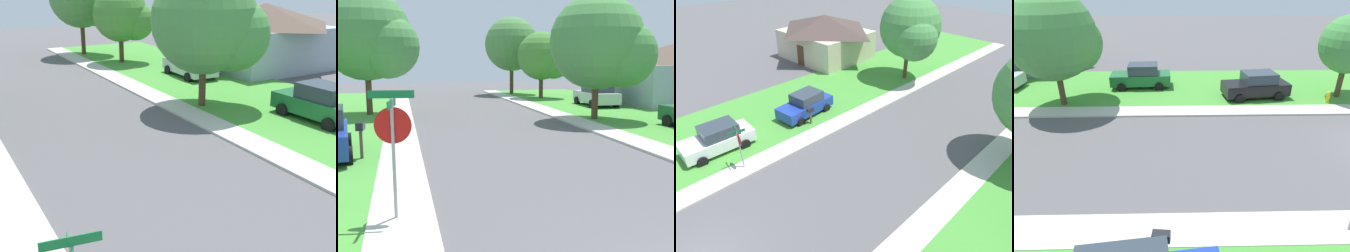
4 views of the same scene
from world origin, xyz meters
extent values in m
cube|color=beige|center=(4.70, 12.00, 0.05)|extent=(1.40, 56.00, 0.10)
cube|color=beige|center=(-4.70, 12.00, 0.05)|extent=(1.40, 56.00, 0.10)
cube|color=#479338|center=(-9.40, 12.00, 0.04)|extent=(8.00, 56.00, 0.08)
cylinder|color=#9E9EA3|center=(-4.82, 4.69, 1.30)|extent=(0.07, 0.07, 2.60)
cylinder|color=red|center=(-4.81, 4.74, 2.05)|extent=(0.76, 0.14, 0.76)
cylinder|color=white|center=(-4.81, 4.76, 2.05)|extent=(0.66, 0.10, 0.67)
cylinder|color=red|center=(-4.81, 4.77, 2.05)|extent=(0.54, 0.09, 0.55)
cube|color=#146B38|center=(-4.82, 4.69, 2.69)|extent=(0.91, 0.16, 0.16)
cube|color=#146B38|center=(-4.82, 4.69, 2.50)|extent=(0.16, 0.91, 0.16)
cube|color=#1E389E|center=(-7.37, 11.11, 0.70)|extent=(2.30, 4.48, 0.76)
cube|color=#2D3842|center=(-7.39, 11.31, 1.42)|extent=(1.84, 2.28, 0.68)
cylinder|color=black|center=(-6.32, 9.89, 0.32)|extent=(0.31, 0.66, 0.64)
cylinder|color=black|center=(-8.11, 9.68, 0.32)|extent=(0.31, 0.66, 0.64)
cylinder|color=black|center=(-6.64, 12.54, 0.32)|extent=(0.31, 0.66, 0.64)
cylinder|color=black|center=(-8.42, 12.32, 0.32)|extent=(0.31, 0.66, 0.64)
cube|color=white|center=(-7.50, 4.42, 0.70)|extent=(1.96, 4.36, 0.76)
cube|color=#2D3842|center=(-7.49, 4.62, 1.42)|extent=(1.68, 2.16, 0.68)
cylinder|color=black|center=(-6.65, 3.05, 0.32)|extent=(0.26, 0.65, 0.64)
cylinder|color=black|center=(-8.45, 3.12, 0.32)|extent=(0.26, 0.65, 0.64)
cylinder|color=black|center=(-6.55, 5.72, 0.32)|extent=(0.26, 0.65, 0.64)
cylinder|color=black|center=(-8.35, 5.78, 0.32)|extent=(0.26, 0.65, 0.64)
cylinder|color=#4C3823|center=(-6.49, 22.32, 1.47)|extent=(0.36, 0.36, 2.93)
sphere|color=#458543|center=(-6.49, 22.32, 4.80)|extent=(5.34, 5.34, 5.34)
sphere|color=#458543|center=(-5.28, 21.52, 4.13)|extent=(3.74, 3.74, 3.74)
cube|color=beige|center=(-16.28, 20.84, 1.50)|extent=(8.68, 7.53, 3.00)
pyramid|color=#473833|center=(-16.28, 20.84, 3.80)|extent=(9.31, 8.16, 1.60)
cube|color=#51331E|center=(-16.13, 17.22, 1.05)|extent=(1.00, 0.10, 2.10)
cube|color=brown|center=(-5.98, 10.53, 0.53)|extent=(0.10, 0.10, 1.05)
cube|color=black|center=(-5.98, 10.53, 1.18)|extent=(0.29, 0.50, 0.26)
camera|label=1|loc=(-6.29, -0.74, 6.30)|focal=46.89mm
camera|label=2|loc=(-4.63, -3.91, 3.37)|focal=44.22mm
camera|label=3|loc=(8.78, -0.30, 11.19)|focal=31.64mm
camera|label=4|loc=(-11.42, 10.11, 7.11)|focal=30.94mm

